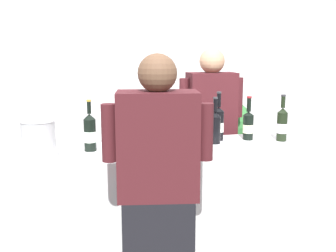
# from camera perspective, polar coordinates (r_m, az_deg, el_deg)

# --- Properties ---
(wall_back) EXTENTS (8.00, 0.10, 2.80)m
(wall_back) POSITION_cam_1_polar(r_m,az_deg,el_deg) (5.25, -6.67, 8.14)
(wall_back) COLOR white
(wall_back) RESTS_ON ground_plane
(counter) EXTENTS (2.28, 0.59, 0.96)m
(counter) POSITION_cam_1_polar(r_m,az_deg,el_deg) (2.92, 0.94, -12.20)
(counter) COLOR white
(counter) RESTS_ON ground_plane
(wine_bottle_0) EXTENTS (0.08, 0.08, 0.36)m
(wine_bottle_0) POSITION_cam_1_polar(r_m,az_deg,el_deg) (3.00, 7.05, 0.40)
(wine_bottle_0) COLOR black
(wine_bottle_0) RESTS_ON counter
(wine_bottle_1) EXTENTS (0.08, 0.08, 0.34)m
(wine_bottle_1) POSITION_cam_1_polar(r_m,az_deg,el_deg) (3.07, 15.64, 0.27)
(wine_bottle_1) COLOR black
(wine_bottle_1) RESTS_ON counter
(wine_bottle_2) EXTENTS (0.08, 0.08, 0.32)m
(wine_bottle_2) POSITION_cam_1_polar(r_m,az_deg,el_deg) (3.05, 11.15, 0.17)
(wine_bottle_2) COLOR black
(wine_bottle_2) RESTS_ON counter
(wine_bottle_3) EXTENTS (0.08, 0.08, 0.34)m
(wine_bottle_3) POSITION_cam_1_polar(r_m,az_deg,el_deg) (2.80, 1.46, -0.33)
(wine_bottle_3) COLOR black
(wine_bottle_3) RESTS_ON counter
(wine_bottle_4) EXTENTS (0.08, 0.08, 0.33)m
(wine_bottle_4) POSITION_cam_1_polar(r_m,az_deg,el_deg) (2.89, 6.57, -0.03)
(wine_bottle_4) COLOR black
(wine_bottle_4) RESTS_ON counter
(wine_bottle_5) EXTENTS (0.08, 0.08, 0.32)m
(wine_bottle_5) POSITION_cam_1_polar(r_m,az_deg,el_deg) (2.64, -4.53, -1.30)
(wine_bottle_5) COLOR black
(wine_bottle_5) RESTS_ON counter
(wine_bottle_6) EXTENTS (0.08, 0.08, 0.34)m
(wine_bottle_6) POSITION_cam_1_polar(r_m,az_deg,el_deg) (2.71, -10.86, -0.90)
(wine_bottle_6) COLOR black
(wine_bottle_6) RESTS_ON counter
(wine_bottle_7) EXTENTS (0.08, 0.08, 0.35)m
(wine_bottle_7) POSITION_cam_1_polar(r_m,az_deg,el_deg) (2.84, -1.05, 0.02)
(wine_bottle_7) COLOR black
(wine_bottle_7) RESTS_ON counter
(wine_bottle_8) EXTENTS (0.08, 0.08, 0.35)m
(wine_bottle_8) POSITION_cam_1_polar(r_m,az_deg,el_deg) (2.65, 0.35, -0.95)
(wine_bottle_8) COLOR black
(wine_bottle_8) RESTS_ON counter
(wine_glass) EXTENTS (0.08, 0.08, 0.17)m
(wine_glass) POSITION_cam_1_polar(r_m,az_deg,el_deg) (2.72, 5.02, -0.94)
(wine_glass) COLOR silver
(wine_glass) RESTS_ON counter
(ice_bucket) EXTENTS (0.21, 0.21, 0.24)m
(ice_bucket) POSITION_cam_1_polar(r_m,az_deg,el_deg) (2.58, -17.63, -1.78)
(ice_bucket) COLOR silver
(ice_bucket) RESTS_ON counter
(person_server) EXTENTS (0.56, 0.26, 1.63)m
(person_server) POSITION_cam_1_polar(r_m,az_deg,el_deg) (3.56, 5.95, -2.69)
(person_server) COLOR black
(person_server) RESTS_ON ground_plane
(person_guest) EXTENTS (0.57, 0.32, 1.60)m
(person_guest) POSITION_cam_1_polar(r_m,az_deg,el_deg) (2.21, -1.40, -11.57)
(person_guest) COLOR black
(person_guest) RESTS_ON ground_plane
(potted_shrub) EXTENTS (0.49, 0.63, 1.19)m
(potted_shrub) POSITION_cam_1_polar(r_m,az_deg,el_deg) (3.93, 7.75, -0.87)
(potted_shrub) COLOR brown
(potted_shrub) RESTS_ON ground_plane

